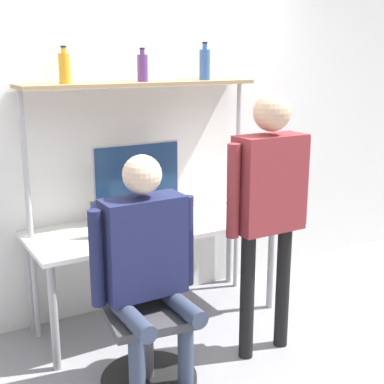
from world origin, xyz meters
The scene contains 13 objects.
ground_plane centered at (0.00, 0.00, 0.00)m, with size 12.00×12.00×0.00m, color gray.
wall_back centered at (0.00, 0.72, 1.35)m, with size 8.00×0.06×2.70m.
desk centered at (0.00, 0.36, 0.65)m, with size 1.76×0.67×0.72m.
shelf_unit centered at (0.00, 0.53, 1.47)m, with size 1.68×0.31×1.69m.
monitor centered at (-0.05, 0.52, 1.04)m, with size 0.65×0.22×0.56m.
laptop centered at (-0.33, 0.24, 0.79)m, with size 0.30×0.24×0.24m.
cell_phone centered at (-0.09, 0.16, 0.73)m, with size 0.07×0.15×0.01m.
office_chair centered at (-0.40, -0.32, 0.29)m, with size 0.56×0.56×0.93m.
person_seated centered at (-0.41, -0.36, 0.81)m, with size 0.62×0.47×1.36m.
person_standing centered at (0.40, -0.39, 1.06)m, with size 0.60×0.22×1.66m.
bottle_blue centered at (0.51, 0.53, 1.81)m, with size 0.08×0.08×0.27m.
bottle_purple centered at (0.01, 0.53, 1.79)m, with size 0.07×0.07×0.23m.
bottle_amber centered at (-0.53, 0.53, 1.79)m, with size 0.08×0.08×0.23m.
Camera 1 is at (-1.58, -2.85, 1.87)m, focal length 50.00 mm.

